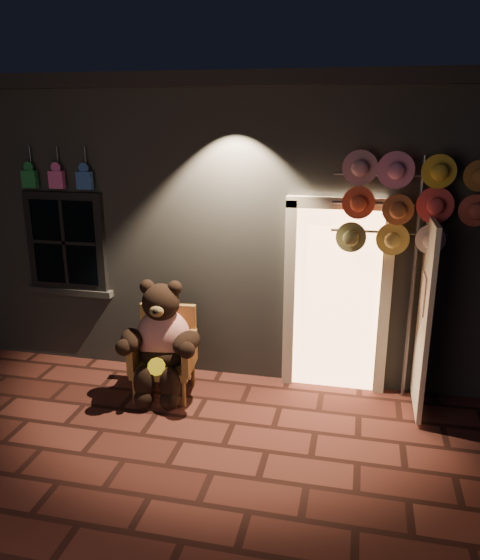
% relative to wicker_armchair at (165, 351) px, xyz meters
% --- Properties ---
extents(ground, '(60.00, 60.00, 0.00)m').
position_rel_wicker_armchair_xyz_m(ground, '(0.49, -0.93, -0.48)').
color(ground, brown).
rests_on(ground, ground).
extents(shop_building, '(7.30, 5.95, 3.51)m').
position_rel_wicker_armchair_xyz_m(shop_building, '(0.49, 3.06, 1.25)').
color(shop_building, slate).
rests_on(shop_building, ground).
extents(wicker_armchair, '(0.73, 0.67, 0.97)m').
position_rel_wicker_armchair_xyz_m(wicker_armchair, '(0.00, 0.00, 0.00)').
color(wicker_armchair, olive).
rests_on(wicker_armchair, ground).
extents(teddy_bear, '(0.96, 0.78, 1.32)m').
position_rel_wicker_armchair_xyz_m(teddy_bear, '(0.01, -0.12, 0.18)').
color(teddy_bear, red).
rests_on(teddy_bear, ground).
extents(hat_rack, '(1.58, 0.22, 2.66)m').
position_rel_wicker_armchair_xyz_m(hat_rack, '(2.52, 0.35, 1.67)').
color(hat_rack, '#59595E').
rests_on(hat_rack, ground).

